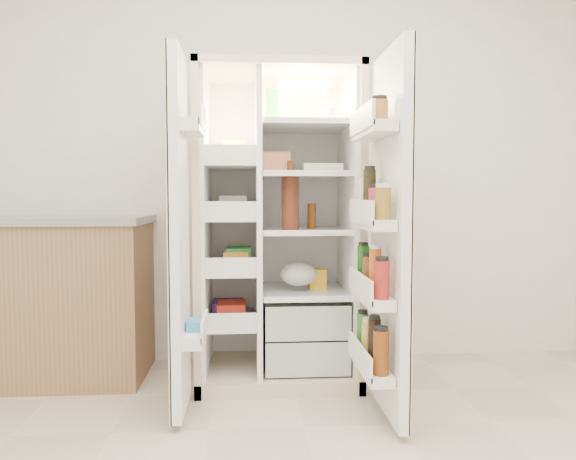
{
  "coord_description": "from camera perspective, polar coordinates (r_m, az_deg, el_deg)",
  "views": [
    {
      "loc": [
        -0.26,
        -1.58,
        1.08
      ],
      "look_at": [
        -0.05,
        1.25,
        0.9
      ],
      "focal_mm": 34.0,
      "sensor_mm": 36.0,
      "label": 1
    }
  ],
  "objects": [
    {
      "name": "freezer_door",
      "position": [
        2.66,
        -11.26,
        -0.53
      ],
      "size": [
        0.15,
        0.4,
        1.72
      ],
      "color": "white",
      "rests_on": "floor"
    },
    {
      "name": "refrigerator",
      "position": [
        3.26,
        -0.9,
        -2.31
      ],
      "size": [
        0.92,
        0.7,
        1.8
      ],
      "color": "beige",
      "rests_on": "floor"
    },
    {
      "name": "kitchen_counter",
      "position": [
        3.57,
        -24.85,
        -6.36
      ],
      "size": [
        1.32,
        0.7,
        0.96
      ],
      "color": "olive",
      "rests_on": "floor"
    },
    {
      "name": "wall_back",
      "position": [
        3.6,
        -0.08,
        7.91
      ],
      "size": [
        4.0,
        0.02,
        2.7
      ],
      "primitive_type": "cube",
      "color": "white",
      "rests_on": "floor"
    },
    {
      "name": "fridge_door",
      "position": [
        2.63,
        10.21,
        -1.03
      ],
      "size": [
        0.17,
        0.58,
        1.72
      ],
      "color": "white",
      "rests_on": "floor"
    }
  ]
}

